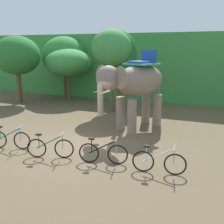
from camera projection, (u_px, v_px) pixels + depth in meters
The scene contains 12 objects.
ground_plane at pixel (75, 146), 11.22m from camera, with size 80.00×80.00×0.00m, color brown.
foliage_hedge at pixel (155, 66), 22.51m from camera, with size 36.00×6.00×4.90m, color #3D8E42.
tree_far_right at pixel (17, 56), 19.25m from camera, with size 3.22×3.22×4.70m.
tree_right at pixel (64, 56), 21.47m from camera, with size 3.43×3.43×4.73m.
tree_center at pixel (68, 63), 20.30m from camera, with size 3.50×3.50×3.81m.
tree_left at pixel (112, 48), 16.30m from camera, with size 2.38×2.38×4.95m.
tree_center_right at pixel (119, 56), 17.36m from camera, with size 2.21×2.21×4.93m.
elephant at pixel (135, 84), 13.08m from camera, with size 3.06×4.14×3.78m.
bike_teal at pixel (10, 139), 10.82m from camera, with size 1.68×0.57×0.92m.
bike_green at pixel (50, 148), 9.91m from camera, with size 1.63×0.71×0.92m.
bike_black at pixel (103, 153), 9.42m from camera, with size 1.67×0.59×0.92m.
bike_white at pixel (159, 162), 8.67m from camera, with size 1.70×0.52×0.92m.
Camera 1 is at (5.45, -9.23, 3.90)m, focal length 44.25 mm.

